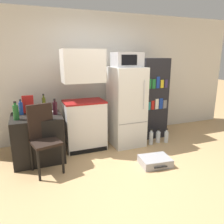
{
  "coord_description": "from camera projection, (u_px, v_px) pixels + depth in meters",
  "views": [
    {
      "loc": [
        -1.47,
        -2.55,
        1.76
      ],
      "look_at": [
        -0.14,
        0.85,
        0.81
      ],
      "focal_mm": 35.0,
      "sensor_mm": 36.0,
      "label": 1
    }
  ],
  "objects": [
    {
      "name": "bottle_ketchup_red",
      "position": [
        43.0,
        112.0,
        3.59
      ],
      "size": [
        0.06,
        0.06,
        0.18
      ],
      "color": "#AD1914",
      "rests_on": "side_table"
    },
    {
      "name": "wall_back",
      "position": [
        107.0,
        76.0,
        4.8
      ],
      "size": [
        6.4,
        0.1,
        2.63
      ],
      "color": "silver",
      "rests_on": "ground_plane"
    },
    {
      "name": "cereal_box",
      "position": [
        28.0,
        104.0,
        3.84
      ],
      "size": [
        0.19,
        0.07,
        0.3
      ],
      "color": "red",
      "rests_on": "side_table"
    },
    {
      "name": "side_table",
      "position": [
        38.0,
        137.0,
        3.77
      ],
      "size": [
        0.81,
        0.78,
        0.78
      ],
      "color": "black",
      "rests_on": "ground_plane"
    },
    {
      "name": "suitcase_large_flat",
      "position": [
        155.0,
        161.0,
        3.6
      ],
      "size": [
        0.52,
        0.44,
        0.13
      ],
      "rotation": [
        0.0,
        0.0,
        -0.11
      ],
      "color": "#99999E",
      "rests_on": "ground_plane"
    },
    {
      "name": "refrigerator",
      "position": [
        126.0,
        107.0,
        4.33
      ],
      "size": [
        0.62,
        0.68,
        1.55
      ],
      "color": "silver",
      "rests_on": "ground_plane"
    },
    {
      "name": "bottle_olive_oil",
      "position": [
        44.0,
        104.0,
        3.96
      ],
      "size": [
        0.06,
        0.06,
        0.31
      ],
      "color": "#566619",
      "rests_on": "side_table"
    },
    {
      "name": "microwave",
      "position": [
        127.0,
        60.0,
        4.1
      ],
      "size": [
        0.53,
        0.4,
        0.27
      ],
      "color": "#B7B7BC",
      "rests_on": "refrigerator"
    },
    {
      "name": "water_bottle_middle",
      "position": [
        158.0,
        137.0,
        4.53
      ],
      "size": [
        0.09,
        0.09,
        0.29
      ],
      "color": "silver",
      "rests_on": "ground_plane"
    },
    {
      "name": "bookshelf",
      "position": [
        153.0,
        99.0,
        4.7
      ],
      "size": [
        0.59,
        0.35,
        1.71
      ],
      "color": "black",
      "rests_on": "ground_plane"
    },
    {
      "name": "kitchen_hutch",
      "position": [
        84.0,
        105.0,
        4.08
      ],
      "size": [
        0.76,
        0.52,
        1.87
      ],
      "color": "white",
      "rests_on": "ground_plane"
    },
    {
      "name": "water_bottle_back",
      "position": [
        151.0,
        138.0,
        4.42
      ],
      "size": [
        0.08,
        0.08,
        0.33
      ],
      "color": "silver",
      "rests_on": "ground_plane"
    },
    {
      "name": "bowl",
      "position": [
        51.0,
        112.0,
        3.84
      ],
      "size": [
        0.12,
        0.12,
        0.03
      ],
      "color": "silver",
      "rests_on": "side_table"
    },
    {
      "name": "ground_plane",
      "position": [
        141.0,
        177.0,
        3.26
      ],
      "size": [
        24.0,
        24.0,
        0.0
      ],
      "primitive_type": "plane",
      "color": "tan"
    },
    {
      "name": "bottle_wine_dark",
      "position": [
        55.0,
        108.0,
        3.72
      ],
      "size": [
        0.08,
        0.08,
        0.27
      ],
      "color": "black",
      "rests_on": "side_table"
    },
    {
      "name": "chair",
      "position": [
        43.0,
        133.0,
        3.33
      ],
      "size": [
        0.48,
        0.49,
        1.05
      ],
      "rotation": [
        0.0,
        0.0,
        0.24
      ],
      "color": "black",
      "rests_on": "ground_plane"
    },
    {
      "name": "bottle_blue_soda",
      "position": [
        21.0,
        108.0,
        3.71
      ],
      "size": [
        0.07,
        0.07,
        0.27
      ],
      "color": "#1E47A3",
      "rests_on": "side_table"
    },
    {
      "name": "bottle_green_tall",
      "position": [
        16.0,
        112.0,
        3.41
      ],
      "size": [
        0.09,
        0.09,
        0.3
      ],
      "color": "#1E6028",
      "rests_on": "side_table"
    },
    {
      "name": "water_bottle_front",
      "position": [
        166.0,
        137.0,
        4.53
      ],
      "size": [
        0.08,
        0.08,
        0.3
      ],
      "color": "silver",
      "rests_on": "ground_plane"
    }
  ]
}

